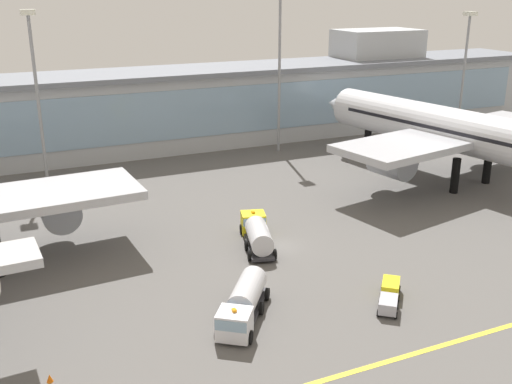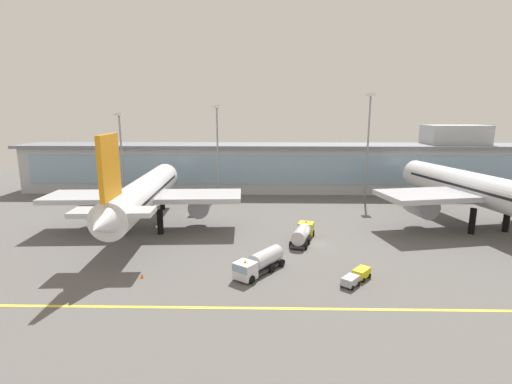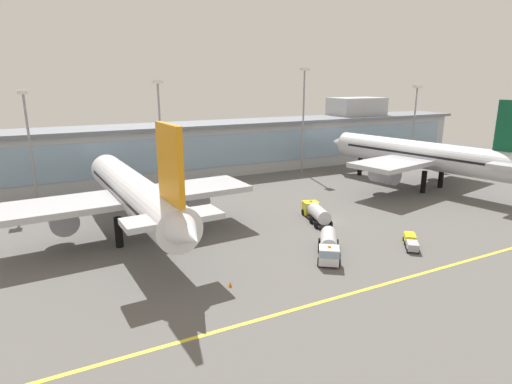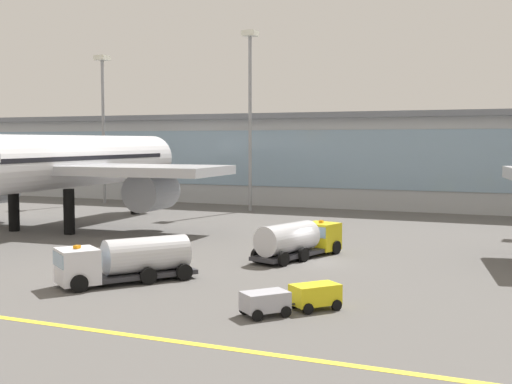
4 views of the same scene
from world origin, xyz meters
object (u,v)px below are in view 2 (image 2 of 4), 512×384
object	(u,v)px
airliner_near_left	(144,194)
baggage_tug_near	(357,276)
apron_light_mast_west	(217,139)
apron_light_mast_far_east	(369,132)
safety_cone	(142,276)
fuel_tanker_truck	(303,233)
apron_light_mast_centre	(121,142)
airliner_near_right	(480,191)
service_truck_far	(259,263)

from	to	relation	value
airliner_near_left	baggage_tug_near	bearing A→B (deg)	-126.05
apron_light_mast_west	apron_light_mast_far_east	world-z (taller)	apron_light_mast_far_east
apron_light_mast_west	safety_cone	world-z (taller)	apron_light_mast_west
apron_light_mast_far_east	apron_light_mast_west	bearing A→B (deg)	-175.56
apron_light_mast_far_east	fuel_tanker_truck	bearing A→B (deg)	-119.65
airliner_near_left	apron_light_mast_centre	xyz separation A→B (m)	(-13.50, 26.24, 7.48)
baggage_tug_near	safety_cone	world-z (taller)	baggage_tug_near
airliner_near_right	fuel_tanker_truck	distance (m)	35.58
fuel_tanker_truck	apron_light_mast_west	xyz separation A→B (m)	(-18.15, 30.97, 13.86)
baggage_tug_near	service_truck_far	xyz separation A→B (m)	(-12.78, 2.60, 0.72)
airliner_near_left	apron_light_mast_west	world-z (taller)	apron_light_mast_west
fuel_tanker_truck	baggage_tug_near	world-z (taller)	fuel_tanker_truck
fuel_tanker_truck	apron_light_mast_far_east	bearing A→B (deg)	-13.34
airliner_near_right	safety_cone	distance (m)	62.26
apron_light_mast_far_east	safety_cone	size ratio (longest dim) A/B	45.05
baggage_tug_near	apron_light_mast_west	xyz separation A→B (m)	(-23.56, 47.11, 14.57)
fuel_tanker_truck	apron_light_mast_west	size ratio (longest dim) A/B	0.40
fuel_tanker_truck	baggage_tug_near	size ratio (longest dim) A/B	1.78
apron_light_mast_west	service_truck_far	bearing A→B (deg)	-76.38
apron_light_mast_far_east	safety_cone	distance (m)	67.07
airliner_near_right	service_truck_far	distance (m)	47.30
airliner_near_right	apron_light_mast_centre	size ratio (longest dim) A/B	2.42
service_truck_far	apron_light_mast_west	bearing A→B (deg)	-130.19
airliner_near_right	safety_cone	xyz separation A→B (m)	(-56.99, -24.06, -7.00)
apron_light_mast_west	apron_light_mast_far_east	distance (m)	37.58
fuel_tanker_truck	baggage_tug_near	bearing A→B (deg)	-145.16
apron_light_mast_west	apron_light_mast_far_east	bearing A→B (deg)	4.44
safety_cone	apron_light_mast_far_east	bearing A→B (deg)	49.46
service_truck_far	apron_light_mast_centre	xyz separation A→B (m)	(-35.16, 45.98, 12.86)
safety_cone	baggage_tug_near	bearing A→B (deg)	-1.31
service_truck_far	airliner_near_right	bearing A→B (deg)	154.29
service_truck_far	apron_light_mast_centre	size ratio (longest dim) A/B	0.40
airliner_near_left	baggage_tug_near	world-z (taller)	airliner_near_left
safety_cone	apron_light_mast_west	bearing A→B (deg)	84.11
airliner_near_right	apron_light_mast_west	distance (m)	57.37
safety_cone	airliner_near_right	bearing A→B (deg)	22.89
baggage_tug_near	airliner_near_left	bearing A→B (deg)	96.94
apron_light_mast_far_east	service_truck_far	bearing A→B (deg)	-119.34
apron_light_mast_centre	apron_light_mast_west	bearing A→B (deg)	-3.46
airliner_near_left	fuel_tanker_truck	distance (m)	30.16
fuel_tanker_truck	apron_light_mast_centre	distance (m)	55.01
airliner_near_left	service_truck_far	world-z (taller)	airliner_near_left
baggage_tug_near	service_truck_far	distance (m)	13.06
safety_cone	service_truck_far	bearing A→B (deg)	7.15
baggage_tug_near	safety_cone	xyz separation A→B (m)	(-28.36, 0.65, -0.50)
apron_light_mast_west	apron_light_mast_centre	xyz separation A→B (m)	(-24.37, 1.47, -1.00)
airliner_near_right	airliner_near_left	bearing A→B (deg)	80.75
service_truck_far	apron_light_mast_centre	bearing A→B (deg)	-106.40
safety_cone	airliner_near_left	bearing A→B (deg)	105.65
apron_light_mast_centre	airliner_near_right	bearing A→B (deg)	-17.32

